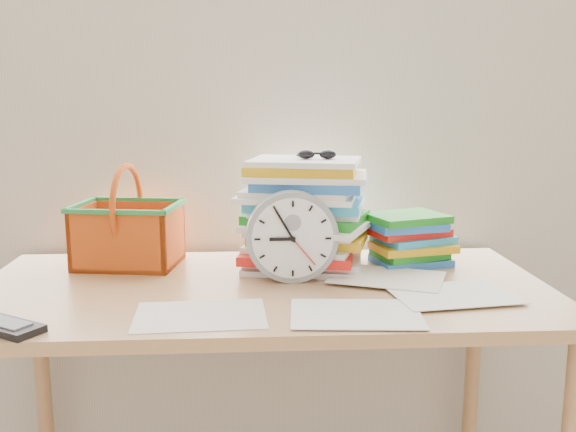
{
  "coord_description": "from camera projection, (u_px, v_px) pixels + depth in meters",
  "views": [
    {
      "loc": [
        -0.03,
        0.08,
        1.2
      ],
      "look_at": [
        0.06,
        1.6,
        0.92
      ],
      "focal_mm": 40.0,
      "sensor_mm": 36.0,
      "label": 1
    }
  ],
  "objects": [
    {
      "name": "desk",
      "position": [
        264.0,
        314.0,
        1.59
      ],
      "size": [
        1.4,
        0.7,
        0.75
      ],
      "color": "#AA7E50",
      "rests_on": "ground"
    },
    {
      "name": "basket",
      "position": [
        128.0,
        216.0,
        1.74
      ],
      "size": [
        0.3,
        0.25,
        0.27
      ],
      "primitive_type": null,
      "rotation": [
        0.0,
        0.0,
        -0.16
      ],
      "color": "#E65B16",
      "rests_on": "desk"
    },
    {
      "name": "calculator",
      "position": [
        7.0,
        327.0,
        1.27
      ],
      "size": [
        0.16,
        0.14,
        0.02
      ],
      "primitive_type": "cube",
      "rotation": [
        0.0,
        0.0,
        -0.58
      ],
      "color": "black",
      "rests_on": "desk"
    },
    {
      "name": "sunglasses",
      "position": [
        317.0,
        154.0,
        1.68
      ],
      "size": [
        0.12,
        0.11,
        0.03
      ],
      "primitive_type": null,
      "rotation": [
        0.0,
        0.0,
        -0.08
      ],
      "color": "black",
      "rests_on": "paper_stack"
    },
    {
      "name": "paper_stack",
      "position": [
        304.0,
        213.0,
        1.72
      ],
      "size": [
        0.4,
        0.36,
        0.29
      ],
      "primitive_type": null,
      "rotation": [
        0.0,
        0.0,
        -0.31
      ],
      "color": "white",
      "rests_on": "desk"
    },
    {
      "name": "curtain",
      "position": [
        259.0,
        64.0,
        1.85
      ],
      "size": [
        2.4,
        0.01,
        2.5
      ],
      "primitive_type": "cube",
      "color": "beige",
      "rests_on": "room_shell"
    },
    {
      "name": "clock",
      "position": [
        292.0,
        237.0,
        1.59
      ],
      "size": [
        0.23,
        0.05,
        0.23
      ],
      "primitive_type": "cylinder",
      "rotation": [
        1.57,
        0.0,
        0.0
      ],
      "color": "gray",
      "rests_on": "desk"
    },
    {
      "name": "scattered_papers",
      "position": [
        263.0,
        282.0,
        1.58
      ],
      "size": [
        1.26,
        0.42,
        0.02
      ],
      "primitive_type": null,
      "color": "white",
      "rests_on": "desk"
    },
    {
      "name": "book_stack",
      "position": [
        409.0,
        239.0,
        1.76
      ],
      "size": [
        0.29,
        0.26,
        0.14
      ],
      "primitive_type": null,
      "rotation": [
        0.0,
        0.0,
        0.34
      ],
      "color": "white",
      "rests_on": "desk"
    }
  ]
}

